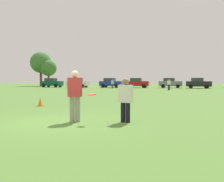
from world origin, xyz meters
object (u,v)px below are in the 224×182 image
Objects in this scene: player_defender at (125,98)px; parked_car_mid_right at (137,83)px; parked_car_near_left at (52,83)px; bystander_far_jogger at (112,83)px; player_thrower at (75,93)px; parked_car_far_right at (198,83)px; traffic_cone at (40,102)px; parked_car_mid_left at (78,83)px; bystander_sideline_watcher at (169,84)px; parked_car_near_right at (170,83)px; frisbee at (92,94)px; parked_car_center at (111,83)px.

parked_car_mid_right is at bearing 95.44° from player_defender.
parked_car_near_left is 2.77× the size of bystander_far_jogger.
parked_car_far_right is (8.66, 38.76, -0.07)m from player_thrower.
parked_car_near_left reaches higher than traffic_cone.
parked_car_mid_left and parked_car_far_right have the same top height.
bystander_far_jogger is (-9.53, 6.26, -0.02)m from bystander_sideline_watcher.
bystander_sideline_watcher is 11.40m from bystander_far_jogger.
parked_car_near_left reaches higher than player_thrower.
bystander_sideline_watcher is at bearing -61.51° from parked_car_mid_right.
player_thrower is at bearing -95.56° from parked_car_near_right.
frisbee is (-1.05, -0.46, 0.13)m from player_defender.
parked_car_mid_left is at bearing 108.94° from player_thrower.
parked_car_mid_right is (17.09, 0.06, 0.00)m from parked_car_near_left.
parked_car_near_left and parked_car_near_right have the same top height.
bystander_far_jogger is at bearing 94.07° from traffic_cone.
player_defender is 29.60m from bystander_sideline_watcher.
parked_car_far_right is at bearing 77.41° from player_thrower.
parked_car_near_right is (3.96, 40.66, -0.07)m from player_thrower.
bystander_sideline_watcher is (7.31, 24.97, 0.66)m from traffic_cone.
parked_car_near_left is at bearing -178.67° from parked_car_near_right.
bystander_far_jogger is (-7.68, 35.80, 0.04)m from player_defender.
traffic_cone is (-4.40, 5.03, -0.74)m from frisbee.
parked_car_near_left is 12.05m from parked_car_center.
parked_car_near_left is at bearing 113.62° from traffic_cone.
parked_car_far_right is (12.39, 33.96, 0.69)m from traffic_cone.
parked_car_near_left and parked_car_center have the same top height.
parked_car_near_left is at bearing 155.52° from bystander_sideline_watcher.
parked_car_far_right is at bearing 78.42° from frisbee.
parked_car_center and parked_car_far_right have the same top height.
traffic_cone is at bearing -84.51° from parked_car_center.
player_thrower is at bearing -96.85° from bystander_sideline_watcher.
bystander_sideline_watcher is at bearing 86.41° from player_defender.
parked_car_mid_left is at bearing 111.26° from player_defender.
player_thrower is 0.41× the size of parked_car_mid_left.
parked_car_mid_left is at bearing 150.86° from bystander_sideline_watcher.
player_defender is 36.61m from bystander_far_jogger.
parked_car_center is at bearing 102.52° from player_defender.
frisbee is at bearing -70.30° from parked_car_mid_left.
frisbee is 30.14m from bystander_sideline_watcher.
parked_car_near_left is at bearing 115.55° from player_thrower.
parked_car_mid_right reaches higher than player_thrower.
parked_car_near_right is at bearing 87.98° from bystander_sideline_watcher.
parked_car_near_right is (11.08, 0.59, 0.00)m from parked_car_center.
parked_car_mid_right is 1.00× the size of parked_car_far_right.
parked_car_center is (6.35, 0.80, 0.00)m from parked_car_mid_left.
bystander_sideline_watcher is at bearing -43.92° from parked_car_center.
parked_car_near_right is (3.29, 40.90, -0.05)m from frisbee.
player_thrower is at bearing -71.06° from parked_car_mid_left.
player_thrower is 40.70m from parked_car_center.
parked_car_far_right is at bearing -22.08° from parked_car_near_right.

